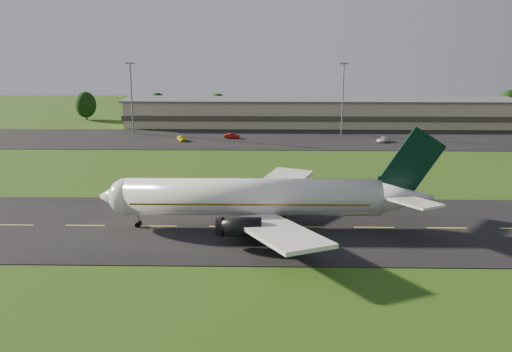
{
  "coord_description": "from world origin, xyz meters",
  "views": [
    {
      "loc": [
        -16.19,
        -81.9,
        29.03
      ],
      "look_at": [
        -18.05,
        8.0,
        6.0
      ],
      "focal_mm": 40.0,
      "sensor_mm": 36.0,
      "label": 1
    }
  ],
  "objects_px": {
    "service_vehicle_b": "(232,136)",
    "service_vehicle_c": "(383,140)",
    "terminal": "(340,113)",
    "service_vehicle_a": "(181,138)",
    "airliner": "(259,198)",
    "light_mast_west": "(131,89)",
    "light_mast_centre": "(343,90)"
  },
  "relations": [
    {
      "from": "light_mast_west",
      "to": "service_vehicle_b",
      "type": "relative_size",
      "value": 4.88
    },
    {
      "from": "light_mast_centre",
      "to": "service_vehicle_a",
      "type": "relative_size",
      "value": 5.0
    },
    {
      "from": "terminal",
      "to": "service_vehicle_a",
      "type": "bearing_deg",
      "value": -149.28
    },
    {
      "from": "light_mast_west",
      "to": "service_vehicle_a",
      "type": "xyz_separation_m",
      "value": [
        15.56,
        -11.05,
        -11.94
      ]
    },
    {
      "from": "service_vehicle_b",
      "to": "light_mast_west",
      "type": "bearing_deg",
      "value": 85.23
    },
    {
      "from": "light_mast_centre",
      "to": "service_vehicle_b",
      "type": "relative_size",
      "value": 4.88
    },
    {
      "from": "airliner",
      "to": "light_mast_west",
      "type": "relative_size",
      "value": 2.52
    },
    {
      "from": "terminal",
      "to": "light_mast_west",
      "type": "xyz_separation_m",
      "value": [
        -61.4,
        -16.18,
        8.75
      ]
    },
    {
      "from": "light_mast_west",
      "to": "service_vehicle_a",
      "type": "bearing_deg",
      "value": -35.39
    },
    {
      "from": "airliner",
      "to": "service_vehicle_c",
      "type": "distance_m",
      "value": 75.82
    },
    {
      "from": "light_mast_centre",
      "to": "service_vehicle_b",
      "type": "xyz_separation_m",
      "value": [
        -31.02,
        -7.19,
        -11.95
      ]
    },
    {
      "from": "airliner",
      "to": "service_vehicle_c",
      "type": "xyz_separation_m",
      "value": [
        32.04,
        68.6,
        -3.94
      ]
    },
    {
      "from": "light_mast_west",
      "to": "service_vehicle_b",
      "type": "distance_m",
      "value": 32.16
    },
    {
      "from": "service_vehicle_b",
      "to": "service_vehicle_c",
      "type": "distance_m",
      "value": 40.82
    },
    {
      "from": "light_mast_west",
      "to": "airliner",
      "type": "bearing_deg",
      "value": -64.86
    },
    {
      "from": "terminal",
      "to": "service_vehicle_b",
      "type": "distance_m",
      "value": 40.1
    },
    {
      "from": "light_mast_west",
      "to": "service_vehicle_c",
      "type": "height_order",
      "value": "light_mast_west"
    },
    {
      "from": "airliner",
      "to": "terminal",
      "type": "xyz_separation_m",
      "value": [
        23.86,
        96.18,
        -0.67
      ]
    },
    {
      "from": "airliner",
      "to": "service_vehicle_b",
      "type": "distance_m",
      "value": 73.41
    },
    {
      "from": "airliner",
      "to": "terminal",
      "type": "distance_m",
      "value": 99.1
    },
    {
      "from": "airliner",
      "to": "light_mast_west",
      "type": "distance_m",
      "value": 88.74
    },
    {
      "from": "terminal",
      "to": "service_vehicle_b",
      "type": "xyz_separation_m",
      "value": [
        -32.42,
        -23.38,
        -3.2
      ]
    },
    {
      "from": "service_vehicle_b",
      "to": "service_vehicle_a",
      "type": "bearing_deg",
      "value": 115.21
    },
    {
      "from": "airliner",
      "to": "terminal",
      "type": "relative_size",
      "value": 0.35
    },
    {
      "from": "light_mast_west",
      "to": "service_vehicle_c",
      "type": "distance_m",
      "value": 71.52
    },
    {
      "from": "light_mast_west",
      "to": "light_mast_centre",
      "type": "relative_size",
      "value": 1.0
    },
    {
      "from": "light_mast_west",
      "to": "service_vehicle_c",
      "type": "xyz_separation_m",
      "value": [
        69.58,
        -11.39,
        -12.01
      ]
    },
    {
      "from": "light_mast_centre",
      "to": "service_vehicle_a",
      "type": "xyz_separation_m",
      "value": [
        -44.44,
        -11.05,
        -11.94
      ]
    },
    {
      "from": "light_mast_centre",
      "to": "light_mast_west",
      "type": "bearing_deg",
      "value": 180.0
    },
    {
      "from": "service_vehicle_c",
      "to": "service_vehicle_b",
      "type": "bearing_deg",
      "value": -147.68
    },
    {
      "from": "terminal",
      "to": "service_vehicle_c",
      "type": "xyz_separation_m",
      "value": [
        8.18,
        -27.57,
        -3.27
      ]
    },
    {
      "from": "light_mast_centre",
      "to": "service_vehicle_a",
      "type": "distance_m",
      "value": 47.33
    }
  ]
}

